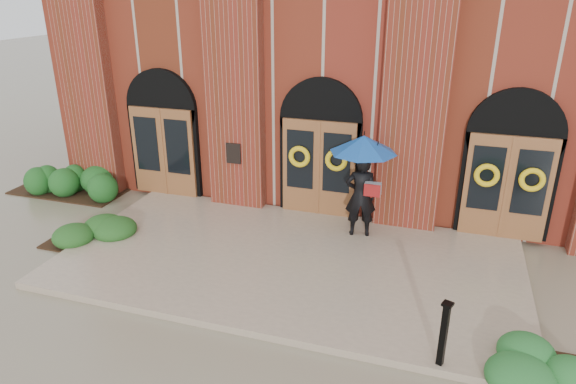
% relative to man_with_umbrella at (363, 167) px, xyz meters
% --- Properties ---
extents(ground, '(90.00, 90.00, 0.00)m').
position_rel_man_with_umbrella_xyz_m(ground, '(-1.27, -1.80, -1.88)').
color(ground, gray).
rests_on(ground, ground).
extents(landing, '(10.00, 5.30, 0.15)m').
position_rel_man_with_umbrella_xyz_m(landing, '(-1.27, -1.65, -1.81)').
color(landing, tan).
rests_on(landing, ground).
extents(church_building, '(16.20, 12.53, 7.00)m').
position_rel_man_with_umbrella_xyz_m(church_building, '(-1.27, 6.98, 1.62)').
color(church_building, maroon).
rests_on(church_building, ground).
extents(man_with_umbrella, '(1.86, 1.86, 2.47)m').
position_rel_man_with_umbrella_xyz_m(man_with_umbrella, '(0.00, 0.00, 0.00)').
color(man_with_umbrella, black).
rests_on(man_with_umbrella, landing).
extents(metal_post, '(0.20, 0.20, 1.15)m').
position_rel_man_with_umbrella_xyz_m(metal_post, '(2.07, -4.15, -1.13)').
color(metal_post, black).
rests_on(metal_post, landing).
extents(hedge_wall_left, '(3.06, 1.23, 0.79)m').
position_rel_man_with_umbrella_xyz_m(hedge_wall_left, '(-8.83, 0.40, -1.49)').
color(hedge_wall_left, '#194C1A').
rests_on(hedge_wall_left, ground).
extents(hedge_front_left, '(1.40, 1.20, 0.49)m').
position_rel_man_with_umbrella_xyz_m(hedge_front_left, '(-6.37, -2.08, -1.63)').
color(hedge_front_left, '#1E4B19').
rests_on(hedge_front_left, ground).
extents(hedge_front_right, '(1.43, 1.22, 0.50)m').
position_rel_man_with_umbrella_xyz_m(hedge_front_right, '(3.83, -3.80, -1.63)').
color(hedge_front_right, '#215C26').
rests_on(hedge_front_right, ground).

